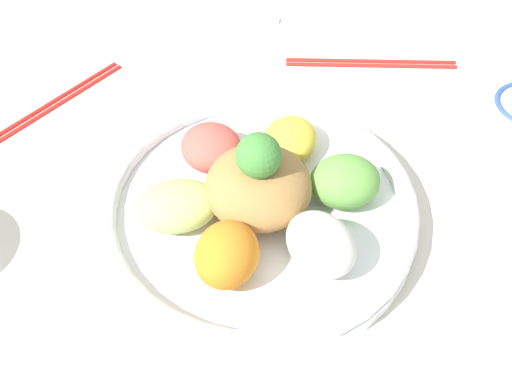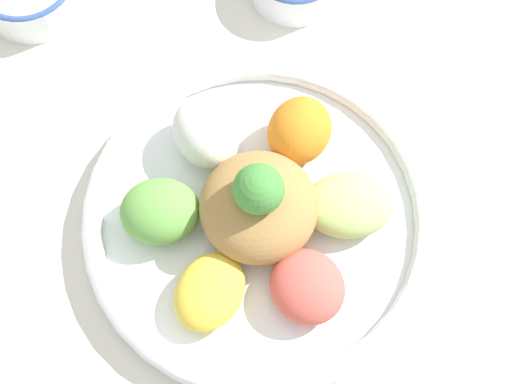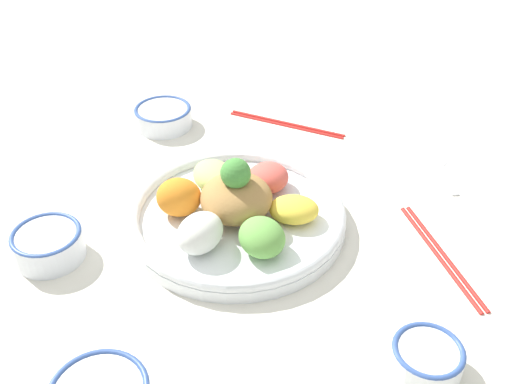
{
  "view_description": "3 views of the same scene",
  "coord_description": "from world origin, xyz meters",
  "px_view_note": "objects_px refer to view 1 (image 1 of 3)",
  "views": [
    {
      "loc": [
        -0.4,
        -0.14,
        0.53
      ],
      "look_at": [
        -0.02,
        0.0,
        0.05
      ],
      "focal_mm": 42.0,
      "sensor_mm": 36.0,
      "label": 1
    },
    {
      "loc": [
        0.18,
        0.1,
        0.68
      ],
      "look_at": [
        -0.04,
        -0.01,
        0.03
      ],
      "focal_mm": 50.0,
      "sensor_mm": 36.0,
      "label": 2
    },
    {
      "loc": [
        0.06,
        -0.74,
        0.61
      ],
      "look_at": [
        0.01,
        0.0,
        0.06
      ],
      "focal_mm": 42.0,
      "sensor_mm": 36.0,
      "label": 3
    }
  ],
  "objects_px": {
    "salad_platter": "(262,204)",
    "serving_spoon_main": "(224,13)",
    "chopsticks_pair_near": "(371,62)",
    "chopsticks_pair_far": "(45,108)"
  },
  "relations": [
    {
      "from": "salad_platter",
      "to": "serving_spoon_main",
      "type": "distance_m",
      "value": 0.41
    },
    {
      "from": "salad_platter",
      "to": "serving_spoon_main",
      "type": "height_order",
      "value": "salad_platter"
    },
    {
      "from": "chopsticks_pair_far",
      "to": "salad_platter",
      "type": "bearing_deg",
      "value": 97.98
    },
    {
      "from": "chopsticks_pair_near",
      "to": "chopsticks_pair_far",
      "type": "xyz_separation_m",
      "value": [
        -0.24,
        0.38,
        0.0
      ]
    },
    {
      "from": "chopsticks_pair_far",
      "to": "serving_spoon_main",
      "type": "relative_size",
      "value": 1.71
    },
    {
      "from": "chopsticks_pair_far",
      "to": "serving_spoon_main",
      "type": "xyz_separation_m",
      "value": [
        0.28,
        -0.14,
        -0.0
      ]
    },
    {
      "from": "salad_platter",
      "to": "chopsticks_pair_far",
      "type": "relative_size",
      "value": 1.47
    },
    {
      "from": "chopsticks_pair_far",
      "to": "serving_spoon_main",
      "type": "bearing_deg",
      "value": 174.96
    },
    {
      "from": "chopsticks_pair_near",
      "to": "salad_platter",
      "type": "bearing_deg",
      "value": -117.62
    },
    {
      "from": "salad_platter",
      "to": "serving_spoon_main",
      "type": "bearing_deg",
      "value": 27.8
    }
  ]
}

